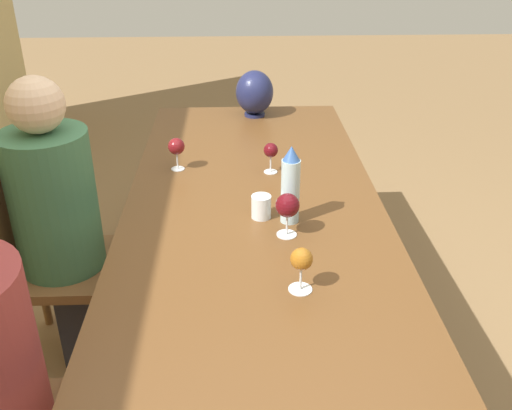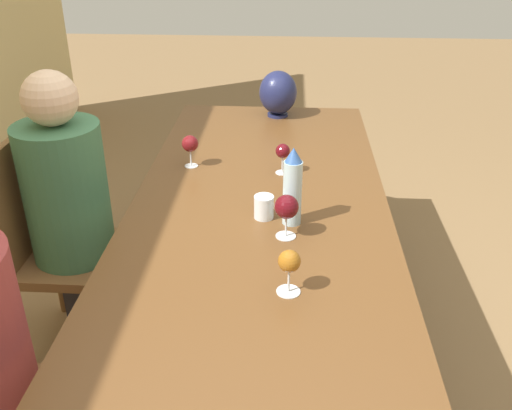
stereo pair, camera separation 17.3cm
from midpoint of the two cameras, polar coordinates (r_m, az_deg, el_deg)
name	(u,v)px [view 1 (the left image)]	position (r m, az deg, el deg)	size (l,w,h in m)	color
ground_plane	(256,386)	(2.42, -2.14, -17.69)	(14.00, 14.00, 0.00)	olive
dining_table	(256,246)	(2.01, -2.47, -4.20)	(2.76, 0.98, 0.73)	brown
water_bottle	(290,186)	(1.97, 0.97, 1.88)	(0.07, 0.07, 0.29)	#ADCCD6
water_tumbler	(261,207)	(2.04, -1.90, -0.22)	(0.07, 0.07, 0.08)	silver
vase	(255,93)	(3.06, -1.79, 11.15)	(0.20, 0.20, 0.24)	#1E234C
wine_glass_1	(301,261)	(1.63, 1.54, -5.67)	(0.07, 0.07, 0.14)	silver
wine_glass_2	(176,147)	(2.44, -10.00, 5.69)	(0.07, 0.07, 0.14)	silver
wine_glass_3	(271,151)	(2.37, -0.60, 5.36)	(0.06, 0.06, 0.13)	silver
wine_glass_5	(287,206)	(1.90, 0.56, -0.18)	(0.08, 0.08, 0.16)	silver
chair_far	(45,254)	(2.45, -22.32, -4.63)	(0.44, 0.44, 0.94)	brown
person_far	(60,220)	(2.35, -21.01, -1.43)	(0.33, 0.33, 1.22)	#2D2D38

